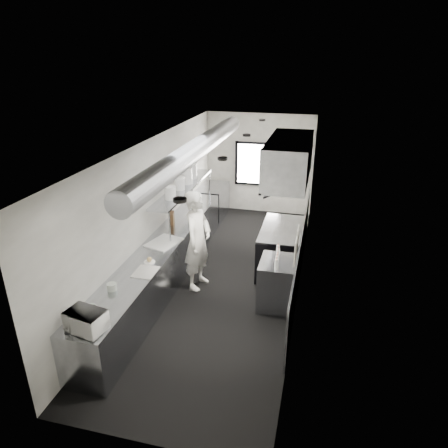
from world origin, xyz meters
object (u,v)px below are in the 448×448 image
Objects in this scene: squeeze_bottle_a at (276,264)px; squeeze_bottle_c at (278,257)px; plate_stack_c at (187,176)px; squeeze_bottle_b at (277,260)px; deli_tub_b at (112,287)px; cutting_board at (164,242)px; plate_stack_b at (180,183)px; deli_tub_a at (92,308)px; small_plate at (150,262)px; knife_block at (171,218)px; far_work_table at (212,202)px; squeeze_bottle_d at (278,253)px; line_cook at (198,240)px; microwave at (86,321)px; bottle_station at (277,283)px; plate_stack_a at (170,193)px; range at (280,248)px; squeeze_bottle_e at (278,250)px; prep_counter at (163,264)px; exhaust_hood at (289,160)px; plate_stack_d at (192,171)px; pass_shelf at (184,188)px.

squeeze_bottle_c is (-0.01, 0.27, -0.01)m from squeeze_bottle_a.
squeeze_bottle_b is (2.32, -2.08, -0.76)m from plate_stack_c.
deli_tub_b is 0.23× the size of cutting_board.
deli_tub_a is at bearing -91.04° from plate_stack_b.
plate_stack_c is (-0.14, 2.54, 0.84)m from small_plate.
squeeze_bottle_b is at bearing 11.96° from small_plate.
far_work_table is at bearing 73.20° from knife_block.
cutting_board is 4.02× the size of squeeze_bottle_d.
line_cook reaches higher than plate_stack_c.
microwave reaches higher than squeeze_bottle_c.
plate_stack_a is (-2.33, 0.88, 1.25)m from bottle_station.
small_plate is at bearing -136.49° from range.
squeeze_bottle_a is at bearing -44.41° from knife_block.
line_cook reaches higher than squeeze_bottle_e.
prep_counter is at bearing -177.91° from squeeze_bottle_e.
plate_stack_b reaches higher than cutting_board.
deli_tub_a is at bearing -139.88° from squeeze_bottle_b.
cutting_board is at bearing 174.33° from bottle_station.
exhaust_hood reaches higher than range.
cutting_board is 1.85× the size of plate_stack_d.
line_cook is 2.95× the size of cutting_board.
knife_block is at bearing -94.67° from plate_stack_d.
squeeze_bottle_b is (1.58, -0.44, -0.00)m from line_cook.
prep_counter is at bearing 87.09° from deli_tub_a.
deli_tub_b is at bearing -149.04° from squeeze_bottle_b.
plate_stack_a reaches higher than pass_shelf.
plate_stack_b reaches higher than far_work_table.
exhaust_hood is 2.44× the size of bottle_station.
plate_stack_b reaches higher than bottle_station.
plate_stack_d is 2.24× the size of squeeze_bottle_c.
knife_block is at bearing 98.07° from small_plate.
small_plate is 0.54× the size of plate_stack_d.
prep_counter is at bearing 108.46° from line_cook.
plate_stack_d is at bearing 71.82° from knife_block.
small_plate is at bearing -85.98° from plate_stack_b.
prep_counter is 2.31m from bottle_station.
plate_stack_b is at bearing -91.03° from plate_stack_c.
squeeze_bottle_a is at bearing -87.74° from squeeze_bottle_c.
exhaust_hood reaches higher than plate_stack_b.
far_work_table is at bearing 119.52° from squeeze_bottle_b.
line_cook is 11.07× the size of squeeze_bottle_e.
line_cook reaches higher than squeeze_bottle_a.
line_cook is 4.14× the size of microwave.
plate_stack_b is (-0.01, -0.19, 0.17)m from pass_shelf.
deli_tub_a is (-0.12, -6.05, 0.49)m from far_work_table.
plate_stack_d is (0.10, 1.20, 0.72)m from knife_block.
small_plate is at bearing -86.86° from plate_stack_c.
squeeze_bottle_b is at bearing -35.00° from plate_stack_b.
exhaust_hood reaches higher than prep_counter.
exhaust_hood is 2.46m from pass_shelf.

